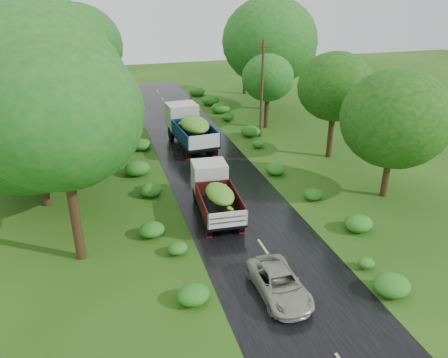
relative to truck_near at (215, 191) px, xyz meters
name	(u,v)px	position (x,y,z in m)	size (l,w,h in m)	color
ground	(298,298)	(1.37, -8.26, -1.39)	(120.00, 120.00, 0.00)	#19440E
road	(257,238)	(1.37, -3.26, -1.38)	(6.50, 80.00, 0.02)	black
road_lines	(250,228)	(1.37, -2.26, -1.37)	(0.12, 69.60, 0.00)	#BFB78C
truck_near	(215,191)	(0.00, 0.00, 0.00)	(2.44, 5.96, 2.45)	black
truck_far	(189,126)	(1.05, 11.70, 0.29)	(3.01, 7.24, 2.97)	black
car	(279,284)	(0.67, -7.84, -0.81)	(1.84, 3.99, 1.11)	#A8A795
utility_pole	(262,89)	(7.43, 12.17, 2.80)	(1.38, 0.55, 8.14)	#382616
trees_left	(49,69)	(-8.96, 13.14, 5.08)	(7.13, 34.15, 9.30)	black
trees_right	(292,64)	(10.78, 13.88, 4.35)	(6.16, 31.81, 8.84)	black
shrubs	(212,168)	(1.37, 5.74, -1.04)	(11.90, 44.00, 0.70)	#226518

